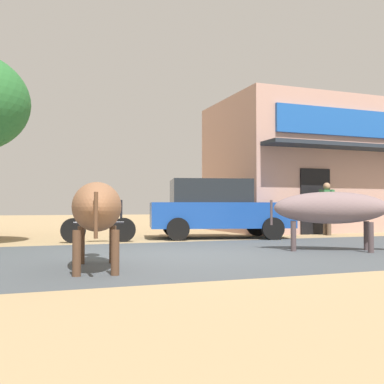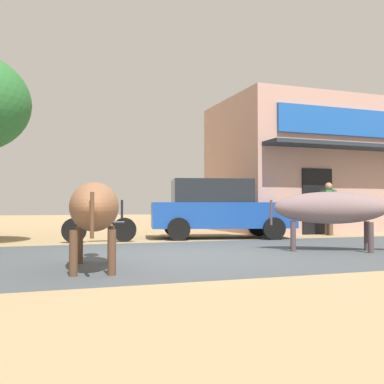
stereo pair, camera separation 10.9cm
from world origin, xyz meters
The scene contains 8 objects.
ground centered at (0.00, 0.00, 0.00)m, with size 80.00×80.00×0.00m, color tan.
asphalt_road centered at (0.00, 0.00, 0.00)m, with size 72.00×5.84×0.00m, color #484E54.
storefront_right_club centered at (7.25, 6.63, 2.35)m, with size 6.65×5.41×4.69m.
parked_hatchback_car centered at (2.39, 3.86, 0.84)m, with size 4.19×2.50×1.64m.
parked_motorcycle centered at (-0.96, 3.45, 0.47)m, with size 1.84×0.28×1.05m.
cow_near_brown centered at (-1.76, -1.31, 0.88)m, with size 1.01×2.60×1.24m.
cow_far_dark centered at (3.11, -0.34, 0.86)m, with size 2.61×1.92×1.19m.
pedestrian_by_shop centered at (6.10, 3.87, 0.95)m, with size 0.41×0.61×1.63m.
Camera 1 is at (-2.79, -8.02, 0.90)m, focal length 43.00 mm.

